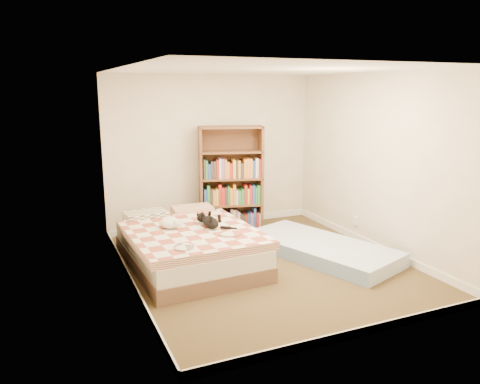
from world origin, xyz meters
name	(u,v)px	position (x,y,z in m)	size (l,w,h in m)	color
room	(266,176)	(0.00, 0.00, 1.20)	(3.51, 4.01, 2.51)	#3F301B
bed	(188,245)	(-0.91, 0.47, 0.26)	(1.63, 2.18, 0.57)	brown
bookshelf	(230,193)	(0.20, 1.69, 0.60)	(1.10, 0.59, 1.70)	#51321C
floor_mattress	(320,249)	(0.87, 0.03, 0.10)	(0.97, 2.16, 0.19)	#7C9ECF
black_cat	(210,221)	(-0.64, 0.37, 0.58)	(0.28, 0.68, 0.15)	black
white_dog	(171,223)	(-1.12, 0.49, 0.58)	(0.31, 0.34, 0.14)	white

